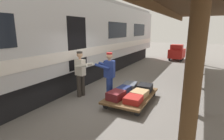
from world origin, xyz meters
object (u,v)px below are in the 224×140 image
(luggage_cart, at_px, (131,96))
(porter_in_overalls, at_px, (109,74))
(train_car, at_px, (49,40))
(suitcase_slate_roller, at_px, (130,86))
(suitcase_tan_vintage, at_px, (140,93))
(suitcase_maroon_trunk, at_px, (116,95))
(porter_by_door, at_px, (81,73))
(suitcase_black_hardshell, at_px, (145,88))
(suitcase_navy_fabric, at_px, (123,90))
(baggage_tug, at_px, (177,53))
(suitcase_red_plastic, at_px, (133,99))

(luggage_cart, xyz_separation_m, porter_in_overalls, (0.84, 0.08, 0.69))
(train_car, height_order, suitcase_slate_roller, train_car)
(suitcase_slate_roller, relative_size, suitcase_tan_vintage, 1.11)
(suitcase_maroon_trunk, height_order, porter_by_door, porter_by_door)
(suitcase_black_hardshell, distance_m, porter_by_door, 2.44)
(porter_in_overalls, bearing_deg, suitcase_navy_fabric, -171.51)
(suitcase_tan_vintage, xyz_separation_m, baggage_tug, (0.14, -9.85, 0.26))
(train_car, bearing_deg, suitcase_red_plastic, 171.19)
(suitcase_navy_fabric, relative_size, suitcase_tan_vintage, 0.93)
(porter_by_door, distance_m, baggage_tug, 10.39)
(suitcase_black_hardshell, relative_size, suitcase_red_plastic, 0.98)
(luggage_cart, relative_size, suitcase_tan_vintage, 3.87)
(luggage_cart, distance_m, suitcase_maroon_trunk, 0.69)
(train_car, distance_m, luggage_cart, 4.18)
(suitcase_black_hardshell, distance_m, porter_in_overalls, 1.43)
(porter_in_overalls, distance_m, porter_by_door, 1.08)
(luggage_cart, distance_m, porter_by_door, 2.04)
(suitcase_red_plastic, bearing_deg, suitcase_navy_fabric, -45.36)
(baggage_tug, bearing_deg, luggage_cart, 89.07)
(porter_by_door, bearing_deg, suitcase_red_plastic, 173.01)
(train_car, height_order, porter_by_door, train_car)
(luggage_cart, distance_m, suitcase_tan_vintage, 0.33)
(porter_by_door, bearing_deg, suitcase_maroon_trunk, 170.44)
(suitcase_tan_vintage, distance_m, suitcase_maroon_trunk, 0.85)
(suitcase_black_hardshell, distance_m, baggage_tug, 9.25)
(suitcase_tan_vintage, height_order, suitcase_maroon_trunk, suitcase_maroon_trunk)
(porter_in_overalls, xyz_separation_m, baggage_tug, (-1.00, -9.93, -0.30))
(suitcase_slate_roller, xyz_separation_m, porter_by_door, (1.59, 0.94, 0.55))
(train_car, bearing_deg, suitcase_navy_fabric, 179.57)
(luggage_cart, bearing_deg, suitcase_tan_vintage, 180.00)
(train_car, relative_size, baggage_tug, 11.84)
(suitcase_black_hardshell, distance_m, suitcase_red_plastic, 1.21)
(luggage_cart, bearing_deg, suitcase_black_hardshell, -116.28)
(suitcase_slate_roller, xyz_separation_m, porter_in_overalls, (0.54, 0.68, 0.55))
(suitcase_tan_vintage, distance_m, porter_in_overalls, 1.26)
(luggage_cart, relative_size, suitcase_slate_roller, 3.48)
(luggage_cart, xyz_separation_m, suitcase_maroon_trunk, (0.30, 0.60, 0.17))
(suitcase_black_hardshell, bearing_deg, suitcase_slate_roller, 0.00)
(suitcase_red_plastic, height_order, baggage_tug, baggage_tug)
(luggage_cart, bearing_deg, porter_in_overalls, 5.49)
(train_car, bearing_deg, suitcase_tan_vintage, 179.63)
(train_car, xyz_separation_m, suitcase_navy_fabric, (-3.46, 0.03, -1.67))
(suitcase_navy_fabric, bearing_deg, suitcase_tan_vintage, 180.00)
(suitcase_navy_fabric, xyz_separation_m, baggage_tug, (-0.46, -9.85, 0.23))
(baggage_tug, bearing_deg, suitcase_red_plastic, 90.76)
(suitcase_slate_roller, height_order, baggage_tug, baggage_tug)
(train_car, height_order, suitcase_navy_fabric, train_car)
(suitcase_maroon_trunk, bearing_deg, porter_in_overalls, -44.22)
(suitcase_black_hardshell, bearing_deg, baggage_tug, -89.15)
(suitcase_tan_vintage, height_order, porter_in_overalls, porter_in_overalls)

